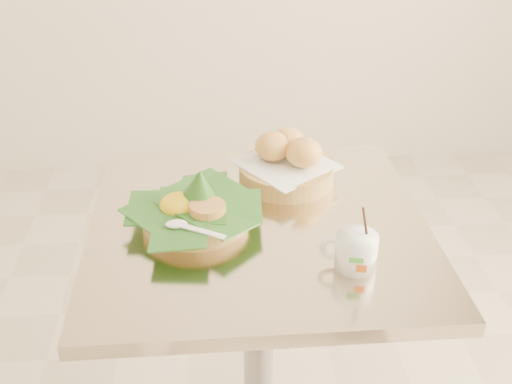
{
  "coord_description": "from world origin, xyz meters",
  "views": [
    {
      "loc": [
        0.09,
        -1.11,
        1.46
      ],
      "look_at": [
        0.19,
        0.03,
        0.82
      ],
      "focal_mm": 45.0,
      "sensor_mm": 36.0,
      "label": 1
    }
  ],
  "objects": [
    {
      "name": "cafe_table",
      "position": [
        0.19,
        0.02,
        0.53
      ],
      "size": [
        0.7,
        0.7,
        0.75
      ],
      "rotation": [
        0.0,
        0.0,
        0.0
      ],
      "color": "gray",
      "rests_on": "floor"
    },
    {
      "name": "rice_basket",
      "position": [
        0.06,
        0.03,
        0.79
      ],
      "size": [
        0.28,
        0.28,
        0.14
      ],
      "rotation": [
        0.0,
        0.0,
        -0.23
      ],
      "color": "tan",
      "rests_on": "cafe_table"
    },
    {
      "name": "coffee_mug",
      "position": [
        0.36,
        -0.15,
        0.79
      ],
      "size": [
        0.11,
        0.08,
        0.14
      ],
      "rotation": [
        0.0,
        0.0,
        -0.23
      ],
      "color": "white",
      "rests_on": "cafe_table"
    },
    {
      "name": "bread_basket",
      "position": [
        0.27,
        0.2,
        0.8
      ],
      "size": [
        0.26,
        0.26,
        0.11
      ],
      "rotation": [
        0.0,
        0.0,
        -0.15
      ],
      "color": "tan",
      "rests_on": "cafe_table"
    }
  ]
}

